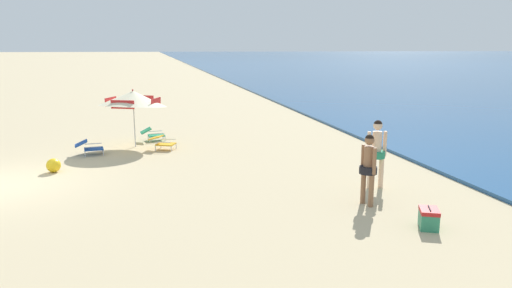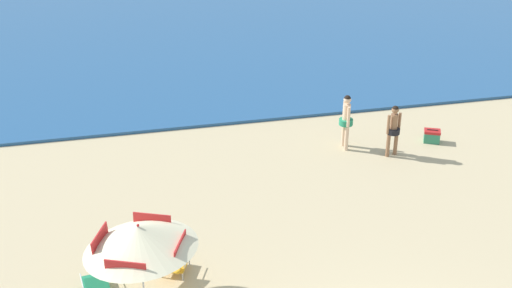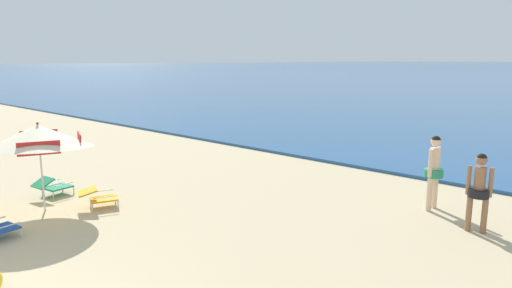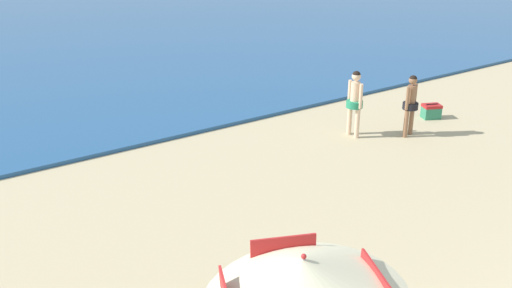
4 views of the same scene
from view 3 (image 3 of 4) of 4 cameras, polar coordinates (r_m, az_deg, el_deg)
beach_umbrella_striped_main at (r=11.15m, az=-25.96°, el=0.86°), size 3.30×3.29×2.10m
lounge_chair_beside_umbrella at (r=11.20m, az=-19.46°, el=-6.28°), size 0.82×0.99×0.49m
lounge_chair_facing_sea at (r=12.57m, az=-24.49°, el=-4.84°), size 0.65×0.95×0.52m
person_standing_near_shore at (r=9.97m, az=26.54°, el=-4.93°), size 0.47×0.40×1.62m
person_standing_beside at (r=11.04m, az=21.73°, el=-2.77°), size 0.42×0.52×1.74m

